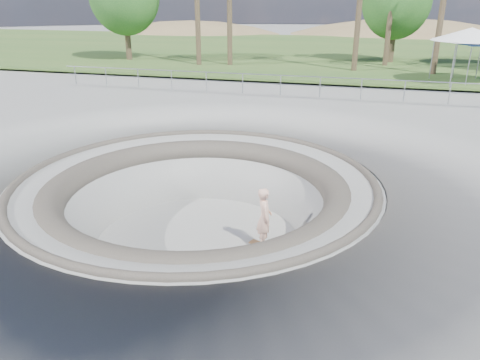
# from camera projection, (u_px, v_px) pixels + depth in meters

# --- Properties ---
(ground) EXTENTS (180.00, 180.00, 0.00)m
(ground) POSITION_uv_depth(u_px,v_px,m) (196.00, 180.00, 13.26)
(ground) COLOR gray
(ground) RESTS_ON ground
(skate_bowl) EXTENTS (14.00, 14.00, 4.10)m
(skate_bowl) POSITION_uv_depth(u_px,v_px,m) (198.00, 237.00, 13.92)
(skate_bowl) COLOR gray
(skate_bowl) RESTS_ON ground
(grass_strip) EXTENTS (180.00, 36.00, 0.12)m
(grass_strip) POSITION_uv_depth(u_px,v_px,m) (327.00, 51.00, 43.63)
(grass_strip) COLOR #335622
(grass_strip) RESTS_ON ground
(distant_hills) EXTENTS (103.20, 45.00, 28.60)m
(distant_hills) POSITION_uv_depth(u_px,v_px,m) (368.00, 88.00, 66.04)
(distant_hills) COLOR brown
(distant_hills) RESTS_ON ground
(safety_railing) EXTENTS (25.00, 0.06, 1.03)m
(safety_railing) POSITION_uv_depth(u_px,v_px,m) (280.00, 85.00, 23.75)
(safety_railing) COLOR gray
(safety_railing) RESTS_ON ground
(skateboard) EXTENTS (0.94, 0.56, 0.09)m
(skateboard) POSITION_uv_depth(u_px,v_px,m) (264.00, 246.00, 13.42)
(skateboard) COLOR brown
(skateboard) RESTS_ON ground
(skater) EXTENTS (0.65, 0.76, 1.77)m
(skater) POSITION_uv_depth(u_px,v_px,m) (264.00, 217.00, 13.09)
(skater) COLOR #ECB299
(skater) RESTS_ON skateboard
(canopy_white) EXTENTS (5.73, 5.73, 3.02)m
(canopy_white) POSITION_uv_depth(u_px,v_px,m) (471.00, 34.00, 25.88)
(canopy_white) COLOR gray
(canopy_white) RESTS_ON ground
(bushy_tree_mid) EXTENTS (4.92, 4.47, 7.09)m
(bushy_tree_mid) POSITION_uv_depth(u_px,v_px,m) (397.00, 2.00, 33.87)
(bushy_tree_mid) COLOR brown
(bushy_tree_mid) RESTS_ON ground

